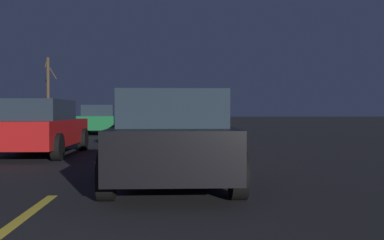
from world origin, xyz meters
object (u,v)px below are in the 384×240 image
sedan_blue (122,117)px  bare_tree_far (48,90)px  sedan_green (100,119)px  sedan_red (38,127)px  sedan_black (172,137)px  pickup_truck (170,120)px

sedan_blue → bare_tree_far: size_ratio=0.74×
sedan_green → sedan_red: bearing=-179.9°
sedan_green → bare_tree_far: 17.69m
sedan_blue → sedan_red: size_ratio=1.00×
sedan_black → sedan_blue: (25.62, 3.42, 0.00)m
sedan_green → bare_tree_far: bearing=23.3°
sedan_black → sedan_red: size_ratio=0.99×
pickup_truck → sedan_blue: bearing=11.0°
sedan_blue → sedan_black: bearing=-172.4°
sedan_green → sedan_black: same height
pickup_truck → sedan_black: size_ratio=1.23×
sedan_green → sedan_red: 11.49m
sedan_red → bare_tree_far: size_ratio=0.75×
pickup_truck → sedan_red: 4.65m
sedan_black → sedan_green: bearing=12.5°
sedan_green → sedan_blue: (9.04, -0.26, 0.00)m
sedan_green → sedan_blue: bearing=-1.6°
pickup_truck → sedan_red: bearing=127.7°
sedan_blue → sedan_green: bearing=178.4°
sedan_black → sedan_blue: size_ratio=1.00×
sedan_red → bare_tree_far: 28.56m
pickup_truck → bare_tree_far: 27.03m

